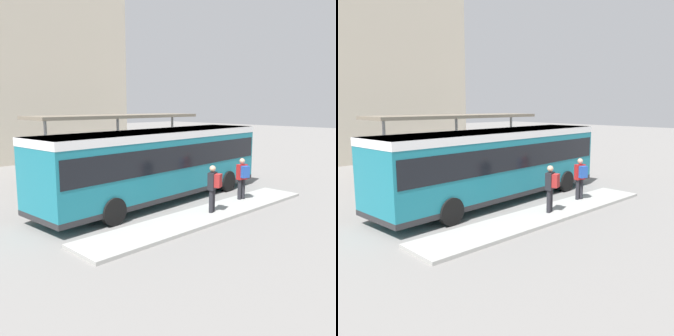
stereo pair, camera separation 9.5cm
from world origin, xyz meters
TOP-DOWN VIEW (x-y plane):
  - ground_plane at (0.00, 0.00)m, footprint 120.00×120.00m
  - curb_island at (-0.31, -3.06)m, footprint 11.15×1.80m
  - city_bus at (0.01, 0.00)m, footprint 11.80×3.36m
  - pedestrian_waiting at (-0.02, -3.12)m, footprint 0.52×0.56m
  - pedestrian_companion at (2.44, -2.73)m, footprint 0.49×0.54m
  - bicycle_white at (8.79, 2.43)m, footprint 0.48×1.60m
  - bicycle_orange at (8.62, 3.26)m, footprint 0.48×1.60m
  - bicycle_yellow at (8.76, 4.09)m, footprint 0.48×1.75m
  - station_shelter at (2.51, 6.32)m, footprint 10.83×2.86m
  - potted_planter_near_shelter at (5.30, 4.20)m, footprint 0.96×0.96m
  - potted_planter_far_side at (-0.03, 3.75)m, footprint 0.73×0.73m

SIDE VIEW (x-z plane):
  - ground_plane at x=0.00m, z-range 0.00..0.00m
  - curb_island at x=-0.31m, z-range 0.00..0.12m
  - bicycle_white at x=8.79m, z-range 0.00..0.69m
  - bicycle_orange at x=8.62m, z-range 0.00..0.70m
  - bicycle_yellow at x=8.76m, z-range 0.00..0.76m
  - potted_planter_far_side at x=-0.03m, z-range 0.02..1.15m
  - potted_planter_near_shelter at x=5.30m, z-range 0.03..1.46m
  - pedestrian_companion at x=2.44m, z-range 0.25..2.06m
  - pedestrian_waiting at x=-0.02m, z-range 0.25..2.07m
  - city_bus at x=0.01m, z-range 0.27..3.37m
  - station_shelter at x=2.51m, z-range 1.64..5.27m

